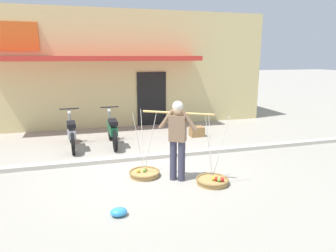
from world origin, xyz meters
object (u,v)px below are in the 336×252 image
(plastic_litter_bag, at_px, (119,212))
(wooden_crate, at_px, (197,131))
(motorcycle_nearest_shop, at_px, (71,133))
(fruit_vendor, at_px, (178,136))
(motorcycle_second_in_row, at_px, (112,130))
(fruit_basket_left_side, at_px, (213,180))
(fruit_basket_right_side, at_px, (144,173))

(plastic_litter_bag, xyz_separation_m, wooden_crate, (3.08, 4.45, 0.09))
(motorcycle_nearest_shop, height_order, plastic_litter_bag, motorcycle_nearest_shop)
(motorcycle_nearest_shop, relative_size, wooden_crate, 4.14)
(fruit_vendor, bearing_deg, wooden_crate, 62.51)
(motorcycle_second_in_row, distance_m, plastic_litter_bag, 4.17)
(fruit_basket_left_side, distance_m, motorcycle_second_in_row, 3.79)
(fruit_basket_left_side, height_order, fruit_basket_right_side, same)
(fruit_vendor, height_order, motorcycle_second_in_row, fruit_vendor)
(fruit_basket_right_side, xyz_separation_m, motorcycle_nearest_shop, (-1.57, 2.58, 0.38))
(motorcycle_nearest_shop, distance_m, wooden_crate, 3.93)
(fruit_vendor, xyz_separation_m, plastic_litter_bag, (-1.38, -1.17, -0.91))
(motorcycle_nearest_shop, bearing_deg, plastic_litter_bag, -78.77)
(fruit_basket_right_side, bearing_deg, fruit_basket_left_side, -31.80)
(motorcycle_second_in_row, bearing_deg, fruit_basket_left_side, -63.21)
(fruit_vendor, height_order, wooden_crate, fruit_vendor)
(fruit_vendor, distance_m, fruit_basket_left_side, 1.17)
(motorcycle_second_in_row, bearing_deg, motorcycle_nearest_shop, 179.68)
(motorcycle_second_in_row, xyz_separation_m, plastic_litter_bag, (-0.32, -4.14, -0.38))
(wooden_crate, bearing_deg, motorcycle_second_in_row, -173.68)
(fruit_vendor, distance_m, motorcycle_nearest_shop, 3.74)
(fruit_basket_left_side, xyz_separation_m, fruit_basket_right_side, (-1.27, 0.79, -0.00))
(wooden_crate, bearing_deg, fruit_basket_left_side, -106.20)
(fruit_basket_left_side, bearing_deg, wooden_crate, 73.80)
(fruit_basket_left_side, height_order, wooden_crate, fruit_basket_left_side)
(fruit_vendor, distance_m, wooden_crate, 3.78)
(motorcycle_second_in_row, relative_size, wooden_crate, 4.14)
(motorcycle_second_in_row, height_order, wooden_crate, motorcycle_second_in_row)
(fruit_vendor, distance_m, plastic_litter_bag, 2.02)
(fruit_vendor, bearing_deg, plastic_litter_bag, -139.72)
(fruit_vendor, height_order, motorcycle_nearest_shop, fruit_vendor)
(motorcycle_nearest_shop, relative_size, plastic_litter_bag, 6.50)
(fruit_vendor, xyz_separation_m, fruit_basket_left_side, (0.64, -0.40, -0.90))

